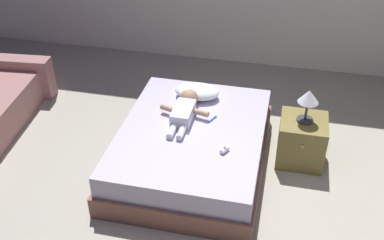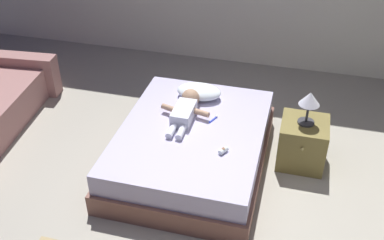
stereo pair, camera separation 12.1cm
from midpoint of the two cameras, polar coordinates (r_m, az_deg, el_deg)
name	(u,v)px [view 2 (the right image)]	position (r m, az deg, el deg)	size (l,w,h in m)	color
ground_plane	(182,210)	(4.09, -0.41, -11.22)	(8.00, 8.00, 0.00)	#A49F90
bed	(192,147)	(4.42, 0.78, -3.41)	(1.40, 1.82, 0.43)	brown
pillow	(199,92)	(4.73, 1.61, 3.58)	(0.46, 0.30, 0.14)	white
baby	(186,109)	(4.44, -0.02, 1.37)	(0.49, 0.70, 0.18)	silver
toothbrush	(214,119)	(4.42, 3.53, 0.11)	(0.06, 0.13, 0.02)	blue
nightstand	(302,143)	(4.58, 14.44, -2.78)	(0.45, 0.48, 0.47)	olive
lamp	(310,101)	(4.32, 15.34, 2.30)	(0.19, 0.19, 0.34)	#333338
baby_bottle	(223,150)	(4.00, 4.82, -3.83)	(0.08, 0.10, 0.07)	white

